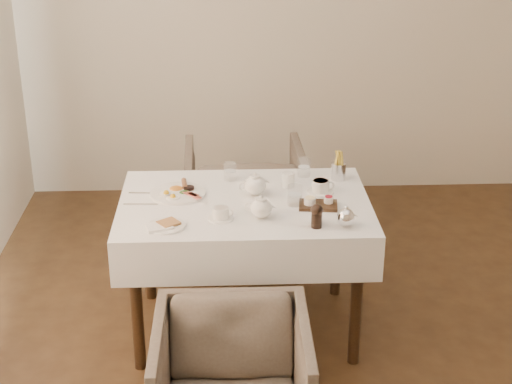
{
  "coord_description": "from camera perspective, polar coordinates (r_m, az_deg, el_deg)",
  "views": [
    {
      "loc": [
        -0.79,
        -3.09,
        2.38
      ],
      "look_at": [
        -0.63,
        0.52,
        0.82
      ],
      "focal_mm": 55.0,
      "sensor_mm": 36.0,
      "label": 1
    }
  ],
  "objects": [
    {
      "name": "table",
      "position": [
        4.05,
        -0.83,
        -2.2
      ],
      "size": [
        1.28,
        0.88,
        0.75
      ],
      "color": "black",
      "rests_on": "ground"
    },
    {
      "name": "armchair_far",
      "position": [
        5.01,
        -0.81,
        -0.58
      ],
      "size": [
        0.77,
        0.79,
        0.7
      ],
      "primitive_type": "imported",
      "rotation": [
        0.0,
        0.0,
        3.17
      ],
      "color": "brown",
      "rests_on": "ground"
    },
    {
      "name": "breakfast_plate",
      "position": [
        4.1,
        -5.67,
        -0.02
      ],
      "size": [
        0.29,
        0.29,
        0.04
      ],
      "rotation": [
        0.0,
        0.0,
        -0.34
      ],
      "color": "white",
      "rests_on": "table"
    },
    {
      "name": "side_plate",
      "position": [
        3.74,
        -6.65,
        -2.45
      ],
      "size": [
        0.19,
        0.18,
        0.02
      ],
      "rotation": [
        0.0,
        0.0,
        0.42
      ],
      "color": "white",
      "rests_on": "table"
    },
    {
      "name": "teapot_centre",
      "position": [
        4.05,
        -0.08,
        0.61
      ],
      "size": [
        0.19,
        0.16,
        0.13
      ],
      "primitive_type": null,
      "rotation": [
        0.0,
        0.0,
        0.27
      ],
      "color": "white",
      "rests_on": "table"
    },
    {
      "name": "teapot_front",
      "position": [
        3.79,
        0.37,
        -1.06
      ],
      "size": [
        0.17,
        0.15,
        0.12
      ],
      "primitive_type": null,
      "rotation": [
        0.0,
        0.0,
        -0.23
      ],
      "color": "white",
      "rests_on": "table"
    },
    {
      "name": "creamer",
      "position": [
        4.15,
        2.34,
        0.89
      ],
      "size": [
        0.08,
        0.08,
        0.08
      ],
      "primitive_type": "cylinder",
      "rotation": [
        0.0,
        0.0,
        -0.23
      ],
      "color": "white",
      "rests_on": "table"
    },
    {
      "name": "teacup_near",
      "position": [
        3.8,
        -2.58,
        -1.59
      ],
      "size": [
        0.12,
        0.12,
        0.06
      ],
      "rotation": [
        0.0,
        0.0,
        -0.27
      ],
      "color": "white",
      "rests_on": "table"
    },
    {
      "name": "teacup_far",
      "position": [
        4.1,
        4.71,
        0.37
      ],
      "size": [
        0.14,
        0.14,
        0.07
      ],
      "rotation": [
        0.0,
        0.0,
        -0.13
      ],
      "color": "white",
      "rests_on": "table"
    },
    {
      "name": "glass_left",
      "position": [
        4.25,
        -1.89,
        1.51
      ],
      "size": [
        0.08,
        0.08,
        0.1
      ],
      "primitive_type": "cylinder",
      "rotation": [
        0.0,
        0.0,
        0.26
      ],
      "color": "silver",
      "rests_on": "table"
    },
    {
      "name": "glass_mid",
      "position": [
        3.94,
        2.83,
        -0.23
      ],
      "size": [
        0.09,
        0.09,
        0.1
      ],
      "primitive_type": "cylinder",
      "rotation": [
        0.0,
        0.0,
        -0.25
      ],
      "color": "silver",
      "rests_on": "table"
    },
    {
      "name": "glass_right",
      "position": [
        4.3,
        3.51,
        1.79
      ],
      "size": [
        0.09,
        0.09,
        0.1
      ],
      "primitive_type": "cylinder",
      "rotation": [
        0.0,
        0.0,
        -0.4
      ],
      "color": "silver",
      "rests_on": "table"
    },
    {
      "name": "condiment_board",
      "position": [
        3.94,
        4.52,
        -0.86
      ],
      "size": [
        0.2,
        0.15,
        0.05
      ],
      "rotation": [
        0.0,
        0.0,
        -0.11
      ],
      "color": "black",
      "rests_on": "table"
    },
    {
      "name": "pepper_mill_left",
      "position": [
        3.71,
        4.44,
        -1.73
      ],
      "size": [
        0.08,
        0.08,
        0.12
      ],
      "primitive_type": null,
      "rotation": [
        0.0,
        0.0,
        0.35
      ],
      "color": "black",
      "rests_on": "table"
    },
    {
      "name": "pepper_mill_right",
      "position": [
        3.74,
        4.5,
        -1.62
      ],
      "size": [
        0.07,
        0.07,
        0.1
      ],
      "primitive_type": null,
      "rotation": [
        0.0,
        0.0,
        0.37
      ],
      "color": "black",
      "rests_on": "table"
    },
    {
      "name": "silver_pot",
      "position": [
        3.73,
        6.55,
        -1.74
      ],
      "size": [
        0.12,
        0.11,
        0.11
      ],
      "primitive_type": null,
      "rotation": [
        0.0,
        0.0,
        0.25
      ],
      "color": "white",
      "rests_on": "table"
    },
    {
      "name": "fries_cup",
      "position": [
        4.26,
        6.03,
        1.85
      ],
      "size": [
        0.08,
        0.08,
        0.17
      ],
      "rotation": [
        0.0,
        0.0,
        -0.4
      ],
      "color": "silver",
      "rests_on": "table"
    },
    {
      "name": "cutlery_fork",
      "position": [
        4.12,
        -7.83,
        -0.09
      ],
      "size": [
        0.21,
        0.04,
        0.0
      ],
      "primitive_type": "cube",
      "rotation": [
        0.0,
        0.0,
        1.48
      ],
      "color": "silver",
      "rests_on": "table"
    },
    {
      "name": "cutlery_knife",
      "position": [
        4.0,
        -8.38,
        -0.89
      ],
      "size": [
        0.18,
        0.02,
        0.0
      ],
      "primitive_type": "cube",
      "rotation": [
        0.0,
        0.0,
        1.52
      ],
      "color": "silver",
      "rests_on": "table"
    }
  ]
}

